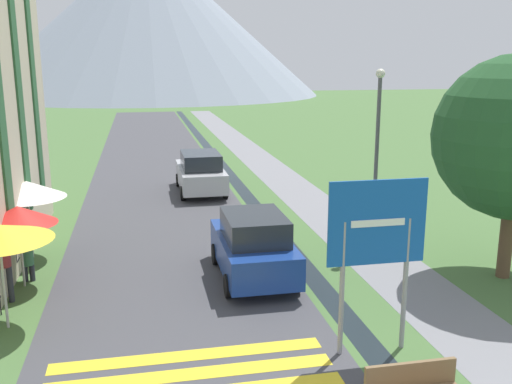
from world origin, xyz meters
name	(u,v)px	position (x,y,z in m)	size (l,w,h in m)	color
ground_plane	(213,187)	(0.00, 20.00, 0.00)	(160.00, 160.00, 0.00)	#476B38
road	(153,154)	(-2.50, 30.00, 0.00)	(6.40, 60.00, 0.01)	#424247
footpath	(249,151)	(3.60, 30.00, 0.00)	(2.20, 60.00, 0.01)	slate
drainage_channel	(212,152)	(1.20, 30.00, 0.00)	(0.60, 60.00, 0.00)	black
crosswalk_marking	(194,384)	(-2.50, 3.49, 0.01)	(5.44, 2.54, 0.01)	yellow
mountain_distant	(147,18)	(-1.17, 93.26, 12.39)	(56.03, 56.03, 24.78)	gray
road_sign	(377,238)	(1.17, 4.02, 2.40)	(2.01, 0.11, 3.57)	gray
parked_car_near	(253,246)	(-0.40, 8.42, 0.91)	(1.92, 3.94, 1.82)	navy
parked_car_far	(201,172)	(-0.69, 18.92, 0.91)	(2.00, 4.46, 1.82)	#B2B2B7
cafe_chair_far_left	(10,259)	(-6.88, 9.78, 0.51)	(0.40, 0.40, 0.85)	black
cafe_umbrella_middle_red	(18,215)	(-6.41, 9.05, 1.93)	(1.95, 1.95, 2.17)	#B7B2A8
cafe_umbrella_rear_white	(27,190)	(-6.58, 11.36, 2.09)	(2.22, 2.22, 2.35)	#B7B2A8
person_standing_terrace	(4,262)	(-6.62, 8.05, 1.04)	(0.32, 0.32, 1.79)	#282833
person_seated_far	(27,257)	(-6.36, 9.39, 0.67)	(0.32, 0.32, 1.21)	#282833
streetlamp	(377,145)	(3.84, 10.30, 3.26)	(0.28, 0.28, 5.54)	#515156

